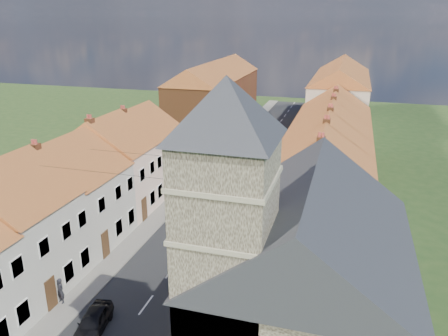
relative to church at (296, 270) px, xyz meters
The scene contains 23 objects.
road 28.87m from the church, 109.33° to the left, with size 7.00×90.00×0.02m, color black.
pavement_left 30.57m from the church, 117.29° to the left, with size 1.80×90.00×0.12m, color gray.
pavement_right 27.75m from the church, 100.53° to the left, with size 1.80×90.00×0.12m, color gray.
church is the anchor object (origin of this frame).
cottage_r_tudor 9.48m from the church, 90.57° to the left, with size 8.30×5.20×9.00m.
cottage_r_white_near 14.84m from the church, 90.23° to the left, with size 8.30×6.00×9.00m.
cottage_r_cream_mid 20.22m from the church, 90.17° to the left, with size 8.30×5.20×9.00m.
cottage_r_pink 25.61m from the church, 90.13° to the left, with size 8.30×6.00×9.00m.
cottage_r_white_far 31.00m from the church, 90.11° to the left, with size 8.30×5.20×9.00m.
cottage_r_cream_far 36.40m from the church, 90.09° to the left, with size 8.30×6.00×9.00m.
cottage_l_cream 18.84m from the church, behind, with size 8.30×6.30×9.10m.
cottage_l_white 20.61m from the church, 155.20° to the left, with size 8.30×6.90×8.80m.
cottage_l_brick_mid 23.81m from the church, 141.73° to the left, with size 8.30×5.70×9.10m.
cottage_l_pink 27.78m from the church, 132.28° to the left, with size 8.30×6.30×8.80m.
block_right_far 51.68m from the church, 90.07° to the left, with size 8.30×24.20×10.50m.
block_left_far 50.27m from the church, 111.79° to the left, with size 8.30×24.20×10.50m.
lamppost 21.38m from the church, 128.30° to the left, with size 0.88×0.15×6.00m.
car_near 12.36m from the church, behind, with size 1.44×3.58×1.22m, color black.
car_mid 23.45m from the church, 121.78° to the left, with size 1.46×4.18×1.38m, color #AFB2B7.
car_far 34.47m from the church, 111.64° to the left, with size 1.60×3.93×1.14m, color navy.
car_distant 51.86m from the church, 104.09° to the left, with size 1.80×3.91×1.09m, color #B4B6BC.
pedestrian_left 15.33m from the church, behind, with size 0.61×0.40×1.66m, color #222127.
pedestrian_right 10.20m from the church, 118.23° to the left, with size 0.94×0.73×1.93m, color #292321.
Camera 1 is at (11.07, -14.47, 17.12)m, focal length 35.00 mm.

